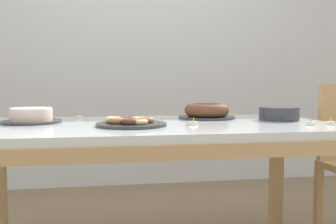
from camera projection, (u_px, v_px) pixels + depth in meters
wall_back at (131, 45)px, 3.46m from camera, size 8.00×0.10×2.60m
dining_table at (154, 141)px, 1.85m from camera, size 1.80×0.91×0.75m
cake_chocolate_round at (31, 116)px, 1.86m from camera, size 0.29×0.29×0.07m
cake_golden_bundt at (207, 112)px, 2.10m from camera, size 0.32×0.32×0.08m
pastry_platter at (131, 123)px, 1.72m from camera, size 0.33×0.33×0.04m
plate_stack at (279, 114)px, 1.99m from camera, size 0.21×0.21×0.07m
tealight_centre at (194, 123)px, 1.76m from camera, size 0.04×0.04×0.04m
tealight_near_front at (311, 123)px, 1.75m from camera, size 0.04×0.04×0.04m
tealight_right_edge at (161, 117)px, 2.06m from camera, size 0.04×0.04×0.04m
tealight_near_cakes at (331, 123)px, 1.77m from camera, size 0.04×0.04×0.04m
tealight_left_edge at (79, 117)px, 2.08m from camera, size 0.04×0.04×0.04m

